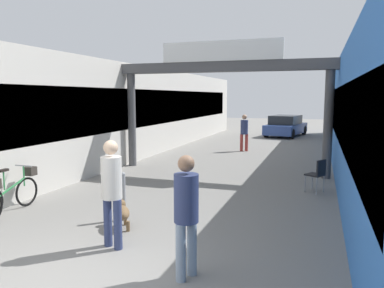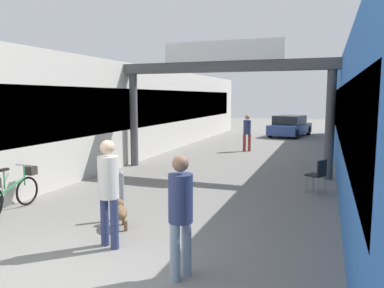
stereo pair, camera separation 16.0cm
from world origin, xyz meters
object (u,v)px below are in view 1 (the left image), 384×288
dog_on_leash (122,212)px  pedestrian_carrying_crate (244,130)px  pedestrian_with_dog (112,186)px  bicycle_green_second (13,192)px  pedestrian_companion (186,209)px  cafe_chair_black_nearer (318,173)px  bollard_post_metal (123,196)px  parked_car_blue (286,126)px

dog_on_leash → pedestrian_carrying_crate: bearing=88.6°
pedestrian_with_dog → dog_on_leash: bearing=110.5°
pedestrian_with_dog → dog_on_leash: pedestrian_with_dog is taller
pedestrian_with_dog → bicycle_green_second: bearing=161.2°
pedestrian_companion → dog_on_leash: bearing=141.1°
pedestrian_with_dog → cafe_chair_black_nearer: 5.87m
pedestrian_carrying_crate → cafe_chair_black_nearer: 7.63m
pedestrian_with_dog → pedestrian_companion: bearing=-21.5°
pedestrian_with_dog → bicycle_green_second: size_ratio=1.07×
pedestrian_companion → pedestrian_carrying_crate: size_ratio=1.02×
pedestrian_companion → bollard_post_metal: 2.84m
pedestrian_carrying_crate → pedestrian_companion: bearing=-82.6°
pedestrian_carrying_crate → dog_on_leash: (-0.26, -10.87, -0.66)m
pedestrian_companion → bollard_post_metal: bearing=137.1°
dog_on_leash → bicycle_green_second: size_ratio=0.41×
dog_on_leash → bicycle_green_second: 2.81m
pedestrian_companion → parked_car_blue: size_ratio=0.41×
pedestrian_with_dog → dog_on_leash: size_ratio=2.64×
pedestrian_carrying_crate → bollard_post_metal: size_ratio=1.69×
bollard_post_metal → bicycle_green_second: bearing=-174.9°
pedestrian_carrying_crate → dog_on_leash: size_ratio=2.47×
pedestrian_carrying_crate → cafe_chair_black_nearer: bearing=-64.5°
dog_on_leash → bicycle_green_second: bicycle_green_second is taller
pedestrian_companion → bicycle_green_second: size_ratio=1.03×
bicycle_green_second → parked_car_blue: 18.64m
pedestrian_with_dog → bollard_post_metal: bearing=112.1°
dog_on_leash → parked_car_blue: bearing=85.3°
pedestrian_carrying_crate → cafe_chair_black_nearer: size_ratio=1.91×
bollard_post_metal → parked_car_blue: parked_car_blue is taller
pedestrian_companion → bollard_post_metal: pedestrian_companion is taller
pedestrian_with_dog → pedestrian_companion: (1.52, -0.60, -0.05)m
bollard_post_metal → pedestrian_companion: bearing=-42.9°
pedestrian_companion → parked_car_blue: bearing=91.0°
bicycle_green_second → dog_on_leash: bearing=-3.6°
pedestrian_carrying_crate → dog_on_leash: bearing=-91.4°
cafe_chair_black_nearer → parked_car_blue: parked_car_blue is taller
dog_on_leash → parked_car_blue: 18.37m
pedestrian_carrying_crate → bicycle_green_second: 11.14m
bicycle_green_second → parked_car_blue: parked_car_blue is taller
dog_on_leash → parked_car_blue: parked_car_blue is taller
dog_on_leash → pedestrian_companion: bearing=-38.9°
pedestrian_with_dog → bicycle_green_second: 3.38m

